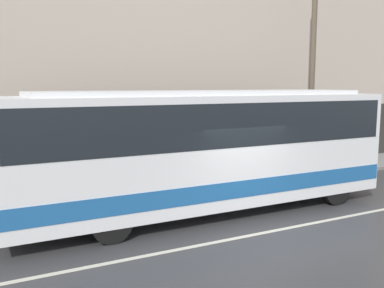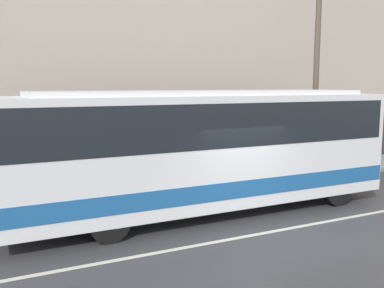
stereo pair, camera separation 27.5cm
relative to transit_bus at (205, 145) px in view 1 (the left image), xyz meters
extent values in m
plane|color=#38383A|center=(0.47, -2.20, -1.93)|extent=(60.00, 60.00, 0.00)
cube|color=gray|center=(0.47, 3.11, -1.87)|extent=(60.00, 2.62, 0.13)
cube|color=#B7A899|center=(0.47, 4.57, 3.38)|extent=(60.00, 0.30, 10.62)
cube|color=#2D2B28|center=(0.47, 4.41, -0.60)|extent=(60.00, 0.06, 2.65)
cube|color=beige|center=(0.47, -2.20, -1.93)|extent=(54.00, 0.14, 0.01)
cube|color=white|center=(-0.01, 0.00, -0.10)|extent=(10.95, 2.57, 2.95)
cube|color=#1E5999|center=(-0.01, 0.00, -1.03)|extent=(10.90, 2.59, 0.45)
cube|color=black|center=(-0.01, 0.00, 0.63)|extent=(10.62, 2.59, 1.12)
cube|color=orange|center=(5.42, 0.00, 1.18)|extent=(0.12, 1.93, 0.28)
cube|color=white|center=(-0.01, 0.00, 1.43)|extent=(9.31, 2.18, 0.12)
cylinder|color=black|center=(3.87, -1.13, -1.45)|extent=(0.97, 0.28, 0.97)
cylinder|color=black|center=(3.87, 1.13, -1.45)|extent=(0.97, 0.28, 0.97)
cylinder|color=black|center=(-3.08, -1.13, -1.45)|extent=(0.97, 0.28, 0.97)
cylinder|color=black|center=(-3.08, 1.13, -1.45)|extent=(0.97, 0.28, 0.97)
cylinder|color=brown|center=(6.21, 2.55, 2.31)|extent=(0.21, 0.21, 8.24)
cylinder|color=#1E5933|center=(-0.08, 3.86, -1.11)|extent=(0.36, 0.36, 1.39)
sphere|color=tan|center=(-0.08, 3.86, -0.28)|extent=(0.25, 0.25, 0.25)
camera|label=1|loc=(-5.78, -10.28, 1.64)|focal=40.00mm
camera|label=2|loc=(-5.53, -10.40, 1.64)|focal=40.00mm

